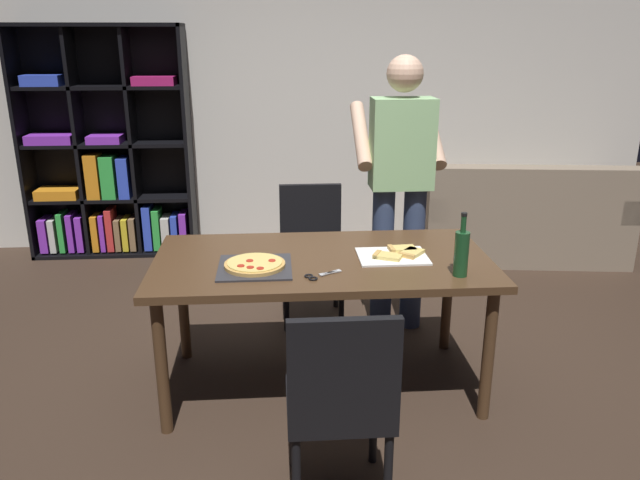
# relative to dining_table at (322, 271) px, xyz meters

# --- Properties ---
(ground_plane) EXTENTS (12.00, 12.00, 0.00)m
(ground_plane) POSITION_rel_dining_table_xyz_m (0.00, 0.00, -0.68)
(ground_plane) COLOR #38281E
(back_wall) EXTENTS (6.40, 0.10, 2.80)m
(back_wall) POSITION_rel_dining_table_xyz_m (0.00, 2.60, 0.72)
(back_wall) COLOR silver
(back_wall) RESTS_ON ground_plane
(dining_table) EXTENTS (1.75, 0.91, 0.75)m
(dining_table) POSITION_rel_dining_table_xyz_m (0.00, 0.00, 0.00)
(dining_table) COLOR #4C331E
(dining_table) RESTS_ON ground_plane
(chair_near_camera) EXTENTS (0.42, 0.42, 0.90)m
(chair_near_camera) POSITION_rel_dining_table_xyz_m (-0.00, -0.94, -0.17)
(chair_near_camera) COLOR black
(chair_near_camera) RESTS_ON ground_plane
(chair_far_side) EXTENTS (0.42, 0.42, 0.90)m
(chair_far_side) POSITION_rel_dining_table_xyz_m (0.00, 0.94, -0.17)
(chair_far_side) COLOR black
(chair_far_side) RESTS_ON ground_plane
(couch) EXTENTS (1.79, 1.05, 0.85)m
(couch) POSITION_rel_dining_table_xyz_m (1.89, 1.99, -0.37)
(couch) COLOR gray
(couch) RESTS_ON ground_plane
(bookshelf) EXTENTS (1.40, 0.35, 1.95)m
(bookshelf) POSITION_rel_dining_table_xyz_m (-1.67, 2.38, 0.15)
(bookshelf) COLOR black
(bookshelf) RESTS_ON ground_plane
(person_serving_pizza) EXTENTS (0.55, 0.54, 1.75)m
(person_serving_pizza) POSITION_rel_dining_table_xyz_m (0.54, 0.72, 0.32)
(person_serving_pizza) COLOR #38476B
(person_serving_pizza) RESTS_ON ground_plane
(pepperoni_pizza_on_tray) EXTENTS (0.36, 0.36, 0.04)m
(pepperoni_pizza_on_tray) POSITION_rel_dining_table_xyz_m (-0.35, -0.12, 0.09)
(pepperoni_pizza_on_tray) COLOR #2D2D33
(pepperoni_pizza_on_tray) RESTS_ON dining_table
(pizza_slices_on_towel) EXTENTS (0.36, 0.28, 0.03)m
(pizza_slices_on_towel) POSITION_rel_dining_table_xyz_m (0.39, -0.01, 0.08)
(pizza_slices_on_towel) COLOR white
(pizza_slices_on_towel) RESTS_ON dining_table
(wine_bottle) EXTENTS (0.07, 0.07, 0.32)m
(wine_bottle) POSITION_rel_dining_table_xyz_m (0.64, -0.29, 0.19)
(wine_bottle) COLOR #194723
(wine_bottle) RESTS_ON dining_table
(kitchen_scissors) EXTENTS (0.19, 0.14, 0.01)m
(kitchen_scissors) POSITION_rel_dining_table_xyz_m (-0.04, -0.26, 0.08)
(kitchen_scissors) COLOR silver
(kitchen_scissors) RESTS_ON dining_table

